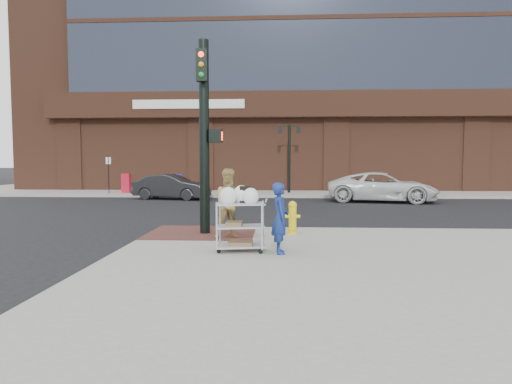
# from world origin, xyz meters

# --- Properties ---
(ground) EXTENTS (220.00, 220.00, 0.00)m
(ground) POSITION_xyz_m (0.00, 0.00, 0.00)
(ground) COLOR black
(ground) RESTS_ON ground
(sidewalk_far) EXTENTS (65.00, 36.00, 0.15)m
(sidewalk_far) POSITION_xyz_m (12.50, 32.00, 0.07)
(sidewalk_far) COLOR gray
(sidewalk_far) RESTS_ON ground
(brick_curb_ramp) EXTENTS (2.80, 2.40, 0.01)m
(brick_curb_ramp) POSITION_xyz_m (-0.60, 0.90, 0.16)
(brick_curb_ramp) COLOR #532A27
(brick_curb_ramp) RESTS_ON sidewalk_near
(bank_building) EXTENTS (42.00, 26.00, 28.00)m
(bank_building) POSITION_xyz_m (5.00, 31.00, 14.15)
(bank_building) COLOR brown
(bank_building) RESTS_ON sidewalk_far
(lamp_post) EXTENTS (1.32, 0.22, 4.00)m
(lamp_post) POSITION_xyz_m (2.00, 16.00, 2.62)
(lamp_post) COLOR black
(lamp_post) RESTS_ON sidewalk_far
(parking_sign) EXTENTS (0.05, 0.05, 2.20)m
(parking_sign) POSITION_xyz_m (-8.50, 15.00, 1.25)
(parking_sign) COLOR black
(parking_sign) RESTS_ON sidewalk_far
(traffic_signal_pole) EXTENTS (0.61, 0.51, 5.00)m
(traffic_signal_pole) POSITION_xyz_m (-0.48, 0.77, 2.83)
(traffic_signal_pole) COLOR black
(traffic_signal_pole) RESTS_ON sidewalk_near
(woman_blue) EXTENTS (0.41, 0.57, 1.47)m
(woman_blue) POSITION_xyz_m (1.47, -1.68, 0.88)
(woman_blue) COLOR navy
(woman_blue) RESTS_ON sidewalk_near
(pedestrian_tan) EXTENTS (1.00, 0.89, 1.72)m
(pedestrian_tan) POSITION_xyz_m (0.25, 0.10, 1.01)
(pedestrian_tan) COLOR tan
(pedestrian_tan) RESTS_ON sidewalk_near
(sedan_dark) EXTENTS (4.23, 2.16, 1.33)m
(sedan_dark) POSITION_xyz_m (-4.29, 12.85, 0.66)
(sedan_dark) COLOR black
(sedan_dark) RESTS_ON ground
(minivan_white) EXTENTS (5.71, 3.44, 1.48)m
(minivan_white) POSITION_xyz_m (6.57, 11.92, 0.74)
(minivan_white) COLOR silver
(minivan_white) RESTS_ON ground
(utility_cart) EXTENTS (1.09, 0.73, 1.39)m
(utility_cart) POSITION_xyz_m (0.64, -1.53, 0.78)
(utility_cart) COLOR #A6A6AB
(utility_cart) RESTS_ON sidewalk_near
(fire_hydrant) EXTENTS (0.41, 0.28, 0.86)m
(fire_hydrant) POSITION_xyz_m (1.80, 0.87, 0.59)
(fire_hydrant) COLOR yellow
(fire_hydrant) RESTS_ON sidewalk_near
(newsbox_red) EXTENTS (0.48, 0.43, 1.13)m
(newsbox_red) POSITION_xyz_m (-7.57, 15.30, 0.72)
(newsbox_red) COLOR red
(newsbox_red) RESTS_ON sidewalk_far
(newsbox_blue) EXTENTS (0.57, 0.54, 1.11)m
(newsbox_blue) POSITION_xyz_m (-4.56, 15.45, 0.70)
(newsbox_blue) COLOR #1C2ABC
(newsbox_blue) RESTS_ON sidewalk_far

